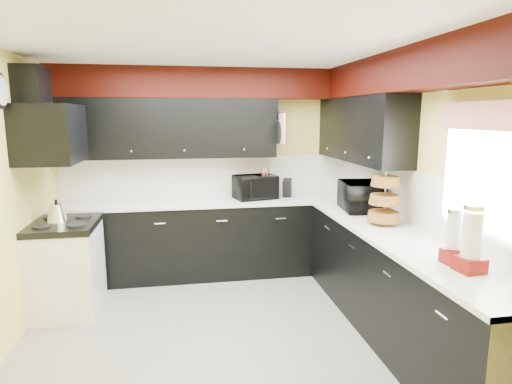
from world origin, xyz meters
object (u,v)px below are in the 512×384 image
at_px(knife_block, 287,188).
at_px(utensil_crock, 265,193).
at_px(microwave, 360,196).
at_px(kettle, 57,213).
at_px(toaster_oven, 256,187).

bearing_deg(knife_block, utensil_crock, -142.03).
relative_size(utensil_crock, knife_block, 0.69).
bearing_deg(knife_block, microwave, -33.45).
bearing_deg(kettle, microwave, -2.10).
height_order(toaster_oven, microwave, microwave).
bearing_deg(toaster_oven, kettle, -173.62).
distance_m(utensil_crock, kettle, 2.32).
bearing_deg(toaster_oven, microwave, -52.68).
height_order(toaster_oven, kettle, toaster_oven).
bearing_deg(kettle, knife_block, 16.60).
bearing_deg(microwave, toaster_oven, 57.10).
height_order(utensil_crock, kettle, kettle).
relative_size(knife_block, kettle, 1.14).
xyz_separation_m(toaster_oven, microwave, (1.00, -0.84, 0.01)).
bearing_deg(knife_block, kettle, -141.19).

